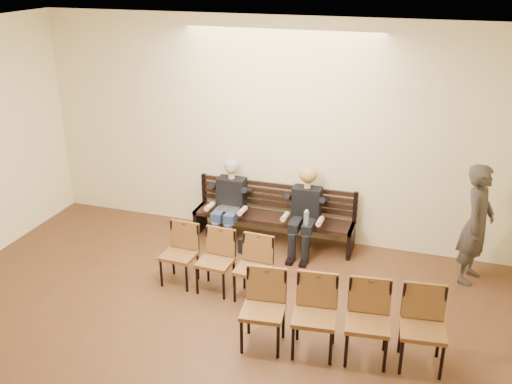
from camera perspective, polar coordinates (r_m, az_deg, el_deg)
room_walls at (r=4.95m, az=-10.72°, el=1.41°), size 8.02×10.01×3.51m
bench at (r=9.17m, az=1.68°, el=-3.74°), size 2.60×0.90×0.45m
seated_man at (r=9.08m, az=-2.64°, el=-1.00°), size 0.55×0.76×1.32m
seated_woman at (r=8.77m, az=4.93°, el=-2.17°), size 0.54×0.75×1.26m
laptop at (r=9.01m, az=-2.80°, el=-1.89°), size 0.36×0.31×0.23m
water_bottle at (r=8.51m, az=5.02°, el=-3.38°), size 0.09×0.09×0.25m
bag at (r=8.88m, az=-0.51°, el=-5.41°), size 0.38×0.30×0.24m
passerby at (r=8.38m, az=21.33°, el=-2.22°), size 0.68×0.84×1.99m
chair_row_front at (r=6.67m, az=8.47°, el=-12.63°), size 2.33×0.76×0.94m
chair_row_back at (r=7.82m, az=-4.10°, el=-7.03°), size 1.58×0.54×0.87m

